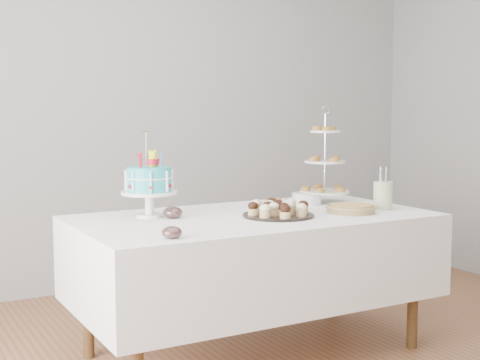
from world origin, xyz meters
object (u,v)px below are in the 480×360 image
utensil_pitcher (383,194)px  jam_bowl_a (172,233)px  table (254,256)px  pie (351,208)px  plate_stack (307,199)px  tiered_stand (325,162)px  pastry_plate (280,202)px  cupcake_tray (278,209)px  birthday_cake (149,194)px  jam_bowl_b (173,213)px

utensil_pitcher → jam_bowl_a: bearing=-166.7°
table → pie: pie is taller
plate_stack → utensil_pitcher: size_ratio=0.73×
tiered_stand → utensil_pitcher: 0.45m
tiered_stand → jam_bowl_a: size_ratio=6.42×
pastry_plate → utensil_pitcher: (0.42, -0.45, 0.07)m
cupcake_tray → tiered_stand: bearing=31.2°
table → birthday_cake: (-0.52, 0.21, 0.35)m
pastry_plate → jam_bowl_b: (-0.76, -0.15, 0.01)m
birthday_cake → utensil_pitcher: size_ratio=1.88×
tiered_stand → jam_bowl_a: (-1.30, -0.62, -0.22)m
table → jam_bowl_a: jam_bowl_a is taller
cupcake_tray → pastry_plate: cupcake_tray is taller
cupcake_tray → jam_bowl_b: bearing=156.0°
jam_bowl_a → utensil_pitcher: size_ratio=0.38×
tiered_stand → utensil_pitcher: bearing=-74.4°
pie → jam_bowl_b: size_ratio=2.70×
tiered_stand → utensil_pitcher: size_ratio=2.44×
tiered_stand → jam_bowl_b: bearing=-174.3°
pie → plate_stack: plate_stack is taller
birthday_cake → utensil_pitcher: birthday_cake is taller
table → cupcake_tray: (0.09, -0.10, 0.27)m
jam_bowl_b → pie: bearing=-18.4°
pie → tiered_stand: size_ratio=0.48×
table → jam_bowl_a: size_ratio=20.75×
tiered_stand → pastry_plate: tiered_stand is taller
tiered_stand → pastry_plate: 0.38m
tiered_stand → jam_bowl_b: (-1.07, -0.11, -0.22)m
table → pastry_plate: pastry_plate is taller
plate_stack → jam_bowl_b: size_ratio=1.70×
cupcake_tray → pie: (0.42, -0.08, -0.02)m
tiered_stand → cupcake_tray: bearing=-148.8°
plate_stack → pastry_plate: size_ratio=0.82×
utensil_pitcher → pie: bearing=-172.2°
cupcake_tray → plate_stack: cupcake_tray is taller
birthday_cake → plate_stack: birthday_cake is taller
birthday_cake → pastry_plate: 0.87m
table → tiered_stand: tiered_stand is taller
table → pastry_plate: bearing=38.7°
table → pie: size_ratio=6.79×
pie → table: bearing=159.8°
pie → pastry_plate: (-0.17, 0.46, -0.01)m
pie → jam_bowl_b: bearing=161.6°
tiered_stand → utensil_pitcher: (0.11, -0.41, -0.16)m
table → pastry_plate: size_ratio=8.83×
jam_bowl_b → jam_bowl_a: bearing=-114.0°
table → birthday_cake: size_ratio=4.18×
table → plate_stack: (0.49, 0.20, 0.26)m
utensil_pitcher → tiered_stand: bearing=110.3°
cupcake_tray → utensil_pitcher: 0.67m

